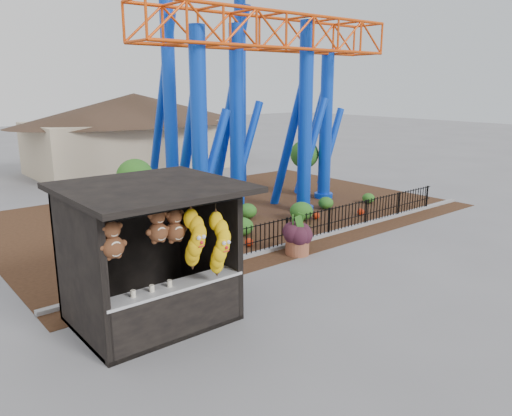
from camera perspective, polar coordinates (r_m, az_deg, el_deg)
ground at (r=12.41m, az=3.48°, el=-10.51°), size 120.00×120.00×0.00m
mulch_bed at (r=20.68m, az=-3.45°, el=-0.40°), size 18.00×12.00×0.02m
curb at (r=17.02m, az=6.51°, el=-3.47°), size 18.00×0.18×0.12m
prize_booth at (r=10.93m, az=-11.50°, el=-5.67°), size 3.50×3.40×3.12m
picket_fence at (r=17.53m, az=8.61°, el=-1.52°), size 12.20×0.06×1.00m
roller_coaster at (r=20.92m, az=-1.51°, el=17.56°), size 11.00×6.37×10.82m
terracotta_planter at (r=15.51m, az=4.74°, el=-4.32°), size 0.81×0.81×0.56m
planter_foliage at (r=15.34m, az=4.78°, el=-2.19°), size 0.70×0.70×0.64m
potted_plant at (r=15.86m, az=4.79°, el=-3.40°), size 0.81×0.72×0.83m
landscaping at (r=19.24m, az=3.70°, el=-0.54°), size 8.29×3.28×0.72m
pavilion at (r=31.47m, az=-13.65°, el=9.83°), size 15.00×15.00×4.80m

